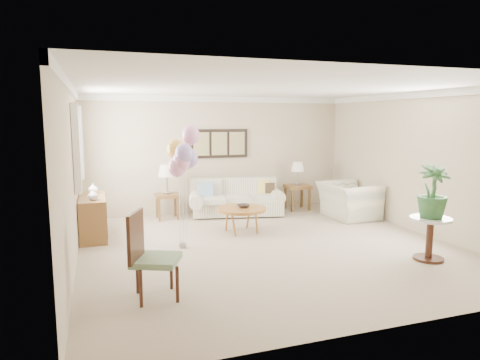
% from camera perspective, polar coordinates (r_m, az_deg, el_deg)
% --- Properties ---
extents(ground_plane, '(6.00, 6.00, 0.00)m').
position_cam_1_polar(ground_plane, '(7.23, 3.80, -8.81)').
color(ground_plane, '#B1A08D').
extents(room_shell, '(6.04, 6.04, 2.60)m').
position_cam_1_polar(room_shell, '(6.97, 2.80, 4.20)').
color(room_shell, beige).
rests_on(room_shell, ground).
extents(wall_art_triptych, '(1.35, 0.06, 0.65)m').
position_cam_1_polar(wall_art_triptych, '(9.73, -2.79, 4.87)').
color(wall_art_triptych, black).
rests_on(wall_art_triptych, ground).
extents(sofa, '(2.30, 1.18, 0.79)m').
position_cam_1_polar(sofa, '(9.46, -0.46, -2.78)').
color(sofa, beige).
rests_on(sofa, ground).
extents(end_table_left, '(0.49, 0.45, 0.54)m').
position_cam_1_polar(end_table_left, '(9.17, -9.67, -2.37)').
color(end_table_left, brown).
rests_on(end_table_left, ground).
extents(end_table_right, '(0.54, 0.49, 0.58)m').
position_cam_1_polar(end_table_right, '(10.04, 7.66, -1.18)').
color(end_table_right, brown).
rests_on(end_table_right, ground).
extents(lamp_left, '(0.35, 0.35, 0.62)m').
position_cam_1_polar(lamp_left, '(9.08, -9.76, 1.13)').
color(lamp_left, gray).
rests_on(lamp_left, end_table_left).
extents(lamp_right, '(0.30, 0.30, 0.53)m').
position_cam_1_polar(lamp_right, '(9.98, 7.71, 1.66)').
color(lamp_right, gray).
rests_on(lamp_right, end_table_right).
extents(coffee_table, '(0.93, 0.93, 0.47)m').
position_cam_1_polar(coffee_table, '(7.96, 0.19, -3.98)').
color(coffee_table, '#955E2E').
rests_on(coffee_table, ground).
extents(decor_bowl, '(0.24, 0.24, 0.06)m').
position_cam_1_polar(decor_bowl, '(7.97, 0.45, -3.49)').
color(decor_bowl, '#2A2422').
rests_on(decor_bowl, coffee_table).
extents(armchair, '(1.03, 1.17, 0.75)m').
position_cam_1_polar(armchair, '(9.44, 14.26, -2.67)').
color(armchair, beige).
rests_on(armchair, ground).
extents(side_table, '(0.60, 0.60, 0.65)m').
position_cam_1_polar(side_table, '(7.02, 24.02, -5.87)').
color(side_table, silver).
rests_on(side_table, ground).
extents(potted_plant, '(0.54, 0.54, 0.79)m').
position_cam_1_polar(potted_plant, '(6.89, 24.30, -1.40)').
color(potted_plant, '#2E5429').
rests_on(potted_plant, side_table).
extents(accent_chair, '(0.68, 0.68, 1.06)m').
position_cam_1_polar(accent_chair, '(5.16, -11.99, -9.59)').
color(accent_chair, gray).
rests_on(accent_chair, ground).
extents(credenza, '(0.46, 1.20, 0.74)m').
position_cam_1_polar(credenza, '(8.07, -19.01, -4.71)').
color(credenza, brown).
rests_on(credenza, ground).
extents(vase_white, '(0.22, 0.22, 0.19)m').
position_cam_1_polar(vase_white, '(7.66, -19.03, -1.85)').
color(vase_white, silver).
rests_on(vase_white, credenza).
extents(vase_sage, '(0.20, 0.20, 0.20)m').
position_cam_1_polar(vase_sage, '(8.31, -19.01, -1.07)').
color(vase_sage, silver).
rests_on(vase_sage, credenza).
extents(balloon_cluster, '(0.56, 0.57, 2.01)m').
position_cam_1_polar(balloon_cluster, '(6.91, -7.60, 3.40)').
color(balloon_cluster, gray).
rests_on(balloon_cluster, ground).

